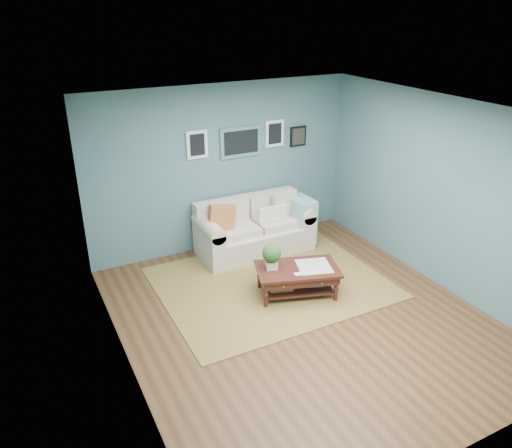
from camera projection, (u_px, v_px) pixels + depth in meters
room_shell at (304, 222)px, 6.09m from camera, size 5.00×5.02×2.70m
area_rug at (271, 283)px, 7.40m from camera, size 3.21×2.57×0.01m
loveseat at (258, 228)px, 8.25m from camera, size 1.91×0.87×0.98m
coffee_table at (293, 272)px, 6.97m from camera, size 1.29×0.98×0.80m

